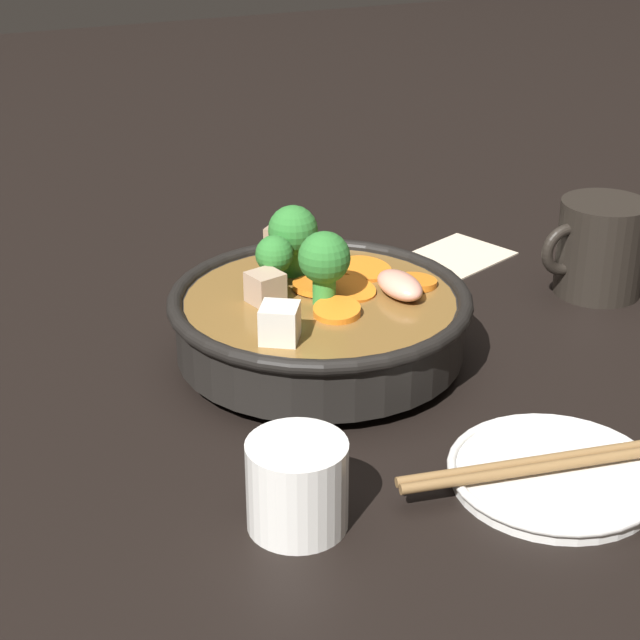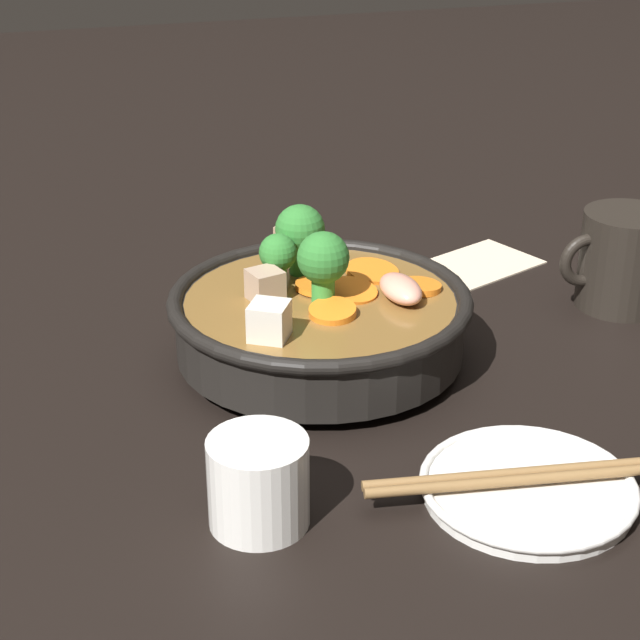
# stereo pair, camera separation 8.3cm
# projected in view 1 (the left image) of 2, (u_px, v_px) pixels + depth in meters

# --- Properties ---
(ground_plane) EXTENTS (3.00, 3.00, 0.00)m
(ground_plane) POSITION_uv_depth(u_px,v_px,m) (320.00, 362.00, 0.85)
(ground_plane) COLOR black
(stirfry_bowl) EXTENTS (0.24, 0.24, 0.11)m
(stirfry_bowl) POSITION_uv_depth(u_px,v_px,m) (319.00, 315.00, 0.83)
(stirfry_bowl) COLOR black
(stirfry_bowl) RESTS_ON ground_plane
(side_saucer) EXTENTS (0.14, 0.14, 0.01)m
(side_saucer) POSITION_uv_depth(u_px,v_px,m) (554.00, 474.00, 0.70)
(side_saucer) COLOR white
(side_saucer) RESTS_ON ground_plane
(tea_cup) EXTENTS (0.06, 0.06, 0.06)m
(tea_cup) POSITION_uv_depth(u_px,v_px,m) (297.00, 484.00, 0.65)
(tea_cup) COLOR white
(tea_cup) RESTS_ON ground_plane
(dark_mug) EXTENTS (0.10, 0.08, 0.09)m
(dark_mug) POSITION_uv_depth(u_px,v_px,m) (599.00, 248.00, 0.96)
(dark_mug) COLOR black
(dark_mug) RESTS_ON ground_plane
(napkin) EXTENTS (0.13, 0.11, 0.00)m
(napkin) POSITION_uv_depth(u_px,v_px,m) (453.00, 257.00, 1.05)
(napkin) COLOR beige
(napkin) RESTS_ON ground_plane
(chopsticks_pair) EXTENTS (0.21, 0.05, 0.01)m
(chopsticks_pair) POSITION_uv_depth(u_px,v_px,m) (555.00, 462.00, 0.69)
(chopsticks_pair) COLOR olive
(chopsticks_pair) RESTS_ON side_saucer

